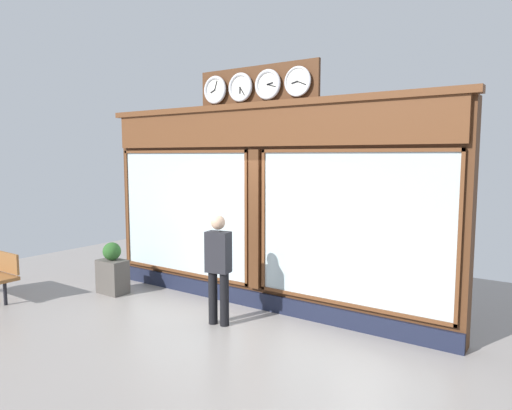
% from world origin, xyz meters
% --- Properties ---
extents(ground_plane, '(14.00, 14.00, 0.00)m').
position_xyz_m(ground_plane, '(0.00, 2.80, 0.00)').
color(ground_plane, gray).
extents(shop_facade, '(6.75, 0.42, 4.02)m').
position_xyz_m(shop_facade, '(0.00, -0.12, 1.75)').
color(shop_facade, '#4C2B16').
rests_on(shop_facade, ground_plane).
extents(pedestrian, '(0.39, 0.28, 1.69)m').
position_xyz_m(pedestrian, '(0.01, 0.98, 0.93)').
color(pedestrian, black).
rests_on(pedestrian, ground_plane).
extents(planter_box, '(0.56, 0.36, 0.63)m').
position_xyz_m(planter_box, '(2.68, 0.85, 0.32)').
color(planter_box, '#4C4742').
rests_on(planter_box, ground_plane).
extents(planter_shrub, '(0.33, 0.33, 0.33)m').
position_xyz_m(planter_shrub, '(2.68, 0.85, 0.80)').
color(planter_shrub, '#285623').
rests_on(planter_shrub, planter_box).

